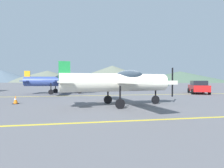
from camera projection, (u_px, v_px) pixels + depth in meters
The scene contains 11 objects.
ground_plane at pixel (123, 105), 12.16m from camera, with size 400.00×400.00×0.00m, color slate.
apron_line_near at pixel (150, 120), 7.45m from camera, with size 80.00×0.16×0.01m, color yellow.
apron_line_far at pixel (107, 95), 19.48m from camera, with size 80.00×0.16×0.01m, color yellow.
airplane_near at pixel (121, 82), 11.60m from camera, with size 8.21×9.40×2.81m.
airplane_mid at pixel (58, 81), 21.73m from camera, with size 8.18×9.40×2.81m.
airplane_far at pixel (129, 81), 31.06m from camera, with size 8.21×9.40×2.81m.
car_sedan at pixel (198, 87), 21.98m from camera, with size 3.45×4.66×1.62m.
traffic_cone_front at pixel (16, 100), 12.51m from camera, with size 0.36×0.36×0.59m.
hill_centerleft at pixel (48, 76), 144.82m from camera, with size 66.42×66.42×9.46m, color slate.
hill_centerright at pixel (112, 74), 146.29m from camera, with size 76.93×76.93×13.70m, color slate.
hill_right at pixel (180, 77), 137.78m from camera, with size 72.81×72.81×8.54m, color #4C6651.
Camera 1 is at (-2.87, -11.80, 1.70)m, focal length 28.24 mm.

